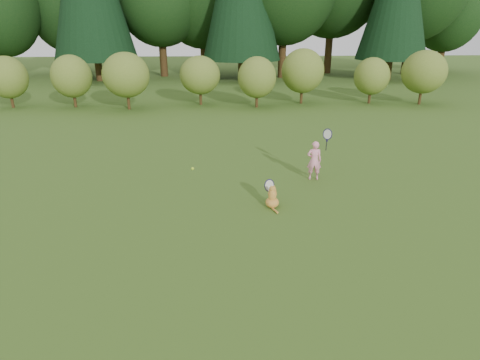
{
  "coord_description": "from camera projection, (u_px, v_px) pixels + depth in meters",
  "views": [
    {
      "loc": [
        -0.23,
        -7.3,
        3.82
      ],
      "look_at": [
        0.2,
        0.8,
        0.7
      ],
      "focal_mm": 30.0,
      "sensor_mm": 36.0,
      "label": 1
    }
  ],
  "objects": [
    {
      "name": "ground",
      "position": [
        232.0,
        226.0,
        8.19
      ],
      "size": [
        100.0,
        100.0,
        0.0
      ],
      "primitive_type": "plane",
      "color": "#2A4C15",
      "rests_on": "ground"
    },
    {
      "name": "child",
      "position": [
        315.0,
        160.0,
        10.51
      ],
      "size": [
        0.59,
        0.37,
        1.57
      ],
      "rotation": [
        0.0,
        0.0,
        3.01
      ],
      "color": "pink",
      "rests_on": "ground"
    },
    {
      "name": "shrub_row",
      "position": [
        223.0,
        79.0,
        19.8
      ],
      "size": [
        28.0,
        3.0,
        2.8
      ],
      "primitive_type": null,
      "color": "#546820",
      "rests_on": "ground"
    },
    {
      "name": "tennis_ball",
      "position": [
        193.0,
        169.0,
        9.51
      ],
      "size": [
        0.07,
        0.07,
        0.07
      ],
      "color": "#9FD719",
      "rests_on": "ground"
    },
    {
      "name": "cat",
      "position": [
        272.0,
        196.0,
        8.99
      ],
      "size": [
        0.4,
        0.7,
        0.7
      ],
      "rotation": [
        0.0,
        0.0,
        -0.13
      ],
      "color": "#C17925",
      "rests_on": "ground"
    }
  ]
}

